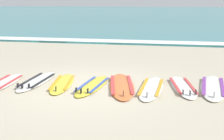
# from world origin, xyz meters

# --- Properties ---
(ground_plane) EXTENTS (80.00, 80.00, 0.00)m
(ground_plane) POSITION_xyz_m (0.00, 0.00, 0.00)
(ground_plane) COLOR #B7AD93
(sea) EXTENTS (80.00, 60.00, 0.10)m
(sea) POSITION_xyz_m (0.00, 37.54, 0.05)
(sea) COLOR teal
(sea) RESTS_ON ground
(wave_foam_strip) EXTENTS (80.00, 1.12, 0.11)m
(wave_foam_strip) POSITION_xyz_m (0.00, 8.10, 0.06)
(wave_foam_strip) COLOR white
(wave_foam_strip) RESTS_ON ground
(surfboard_0) EXTENTS (0.64, 2.10, 0.18)m
(surfboard_0) POSITION_xyz_m (-2.24, -0.09, 0.04)
(surfboard_0) COLOR white
(surfboard_0) RESTS_ON ground
(surfboard_1) EXTENTS (0.57, 2.16, 0.18)m
(surfboard_1) POSITION_xyz_m (-1.46, 0.24, 0.04)
(surfboard_1) COLOR silver
(surfboard_1) RESTS_ON ground
(surfboard_2) EXTENTS (0.83, 2.11, 0.18)m
(surfboard_2) POSITION_xyz_m (-0.71, 0.16, 0.04)
(surfboard_2) COLOR yellow
(surfboard_2) RESTS_ON ground
(surfboard_3) EXTENTS (0.71, 2.14, 0.18)m
(surfboard_3) POSITION_xyz_m (0.13, 0.10, 0.04)
(surfboard_3) COLOR yellow
(surfboard_3) RESTS_ON ground
(surfboard_4) EXTENTS (1.12, 2.60, 0.18)m
(surfboard_4) POSITION_xyz_m (0.86, 0.25, 0.04)
(surfboard_4) COLOR orange
(surfboard_4) RESTS_ON ground
(surfboard_5) EXTENTS (0.66, 2.26, 0.18)m
(surfboard_5) POSITION_xyz_m (1.63, 0.16, 0.04)
(surfboard_5) COLOR white
(surfboard_5) RESTS_ON ground
(surfboard_6) EXTENTS (0.89, 2.20, 0.18)m
(surfboard_6) POSITION_xyz_m (2.41, 0.43, 0.04)
(surfboard_6) COLOR white
(surfboard_6) RESTS_ON ground
(surfboard_7) EXTENTS (0.85, 2.51, 0.18)m
(surfboard_7) POSITION_xyz_m (3.16, 0.54, 0.04)
(surfboard_7) COLOR silver
(surfboard_7) RESTS_ON ground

